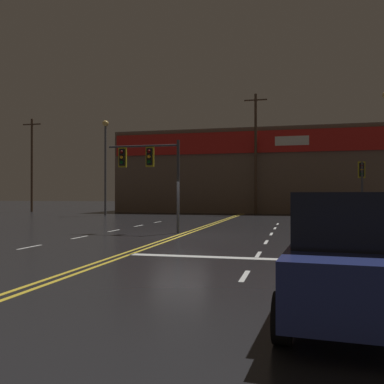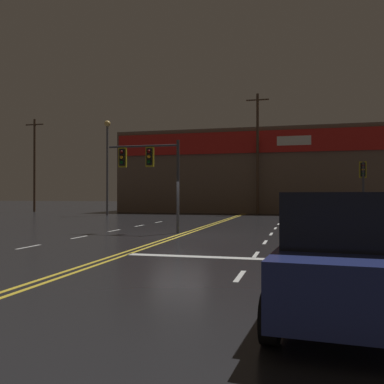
{
  "view_description": "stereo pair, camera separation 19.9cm",
  "coord_description": "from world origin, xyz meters",
  "views": [
    {
      "loc": [
        5.15,
        -18.73,
        1.84
      ],
      "look_at": [
        0.0,
        2.41,
        2.0
      ],
      "focal_mm": 40.0,
      "sensor_mm": 36.0,
      "label": 1
    },
    {
      "loc": [
        5.35,
        -18.68,
        1.84
      ],
      "look_at": [
        0.0,
        2.41,
        2.0
      ],
      "focal_mm": 40.0,
      "sensor_mm": 36.0,
      "label": 2
    }
  ],
  "objects": [
    {
      "name": "streetlight_far_left",
      "position": [
        -11.76,
        17.25,
        5.6
      ],
      "size": [
        0.56,
        0.56,
        8.67
      ],
      "color": "#59595E",
      "rests_on": "ground"
    },
    {
      "name": "building_backdrop",
      "position": [
        0.0,
        28.55,
        4.3
      ],
      "size": [
        27.26,
        10.23,
        8.58
      ],
      "color": "brown",
      "rests_on": "ground"
    },
    {
      "name": "road_markings",
      "position": [
        0.63,
        -0.99,
        0.0
      ],
      "size": [
        11.94,
        60.0,
        0.01
      ],
      "color": "gold",
      "rests_on": "ground"
    },
    {
      "name": "ground_plane",
      "position": [
        0.0,
        0.0,
        0.0
      ],
      "size": [
        200.0,
        200.0,
        0.0
      ],
      "primitive_type": "plane",
      "color": "black"
    },
    {
      "name": "traffic_signal_corner_northeast",
      "position": [
        9.02,
        8.8,
        2.85
      ],
      "size": [
        0.42,
        0.36,
        3.88
      ],
      "color": "#38383D",
      "rests_on": "ground"
    },
    {
      "name": "parked_car",
      "position": [
        6.0,
        -11.93,
        0.95
      ],
      "size": [
        2.29,
        4.43,
        1.88
      ],
      "color": "navy",
      "rests_on": "ground"
    },
    {
      "name": "traffic_signal_median",
      "position": [
        -1.97,
        1.22,
        3.4
      ],
      "size": [
        3.68,
        0.36,
        4.52
      ],
      "color": "#38383D",
      "rests_on": "ground"
    },
    {
      "name": "utility_pole_row",
      "position": [
        2.01,
        22.9,
        6.02
      ],
      "size": [
        48.55,
        0.26,
        12.74
      ],
      "color": "#4C3828",
      "rests_on": "ground"
    }
  ]
}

